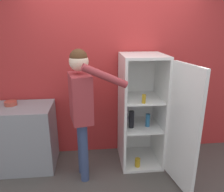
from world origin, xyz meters
TOP-DOWN VIEW (x-y plane):
  - ground_plane at (0.00, 0.00)m, footprint 12.00×12.00m
  - wall_back at (0.00, 0.98)m, footprint 7.00×0.06m
  - refrigerator at (0.42, 0.52)m, footprint 0.74×1.24m
  - person at (-0.50, 0.30)m, footprint 0.73×0.56m
  - counter at (-1.32, 0.63)m, footprint 0.80×0.61m
  - bowl at (-1.49, 0.70)m, footprint 0.17×0.17m

SIDE VIEW (x-z plane):
  - ground_plane at x=0.00m, z-range 0.00..0.00m
  - counter at x=-1.32m, z-range 0.00..0.93m
  - refrigerator at x=0.42m, z-range -0.01..1.62m
  - bowl at x=-1.49m, z-range 0.93..0.99m
  - person at x=-0.50m, z-range 0.24..1.98m
  - wall_back at x=0.00m, z-range 0.00..2.55m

